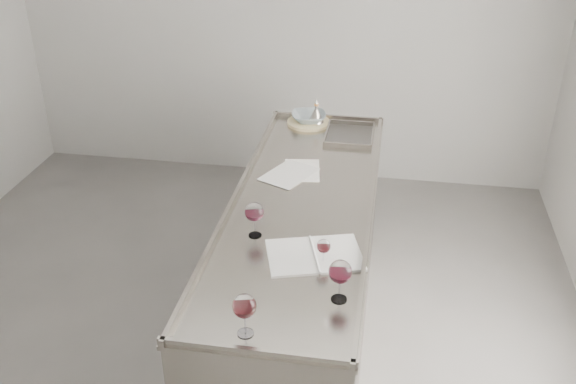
% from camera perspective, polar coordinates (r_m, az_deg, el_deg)
% --- Properties ---
extents(room_shell, '(4.54, 5.04, 2.84)m').
position_cam_1_polar(room_shell, '(3.08, -8.72, 4.67)').
color(room_shell, '#575451').
rests_on(room_shell, ground).
extents(counter, '(0.77, 2.42, 0.97)m').
position_cam_1_polar(counter, '(3.69, 1.22, -7.18)').
color(counter, gray).
rests_on(counter, ground).
extents(wine_glass_left, '(0.09, 0.09, 0.18)m').
position_cam_1_polar(wine_glass_left, '(3.09, -3.01, -1.85)').
color(wine_glass_left, white).
rests_on(wine_glass_left, counter).
extents(wine_glass_middle, '(0.09, 0.09, 0.19)m').
position_cam_1_polar(wine_glass_middle, '(2.50, -3.89, -10.17)').
color(wine_glass_middle, white).
rests_on(wine_glass_middle, counter).
extents(wine_glass_right, '(0.10, 0.10, 0.19)m').
position_cam_1_polar(wine_glass_right, '(2.67, 4.66, -7.17)').
color(wine_glass_right, white).
rests_on(wine_glass_right, counter).
extents(wine_glass_small, '(0.06, 0.06, 0.13)m').
position_cam_1_polar(wine_glass_small, '(2.90, 3.19, -4.91)').
color(wine_glass_small, white).
rests_on(wine_glass_small, counter).
extents(notebook, '(0.50, 0.42, 0.02)m').
position_cam_1_polar(notebook, '(3.00, 2.37, -5.61)').
color(notebook, silver).
rests_on(notebook, counter).
extents(loose_paper_top, '(0.24, 0.32, 0.00)m').
position_cam_1_polar(loose_paper_top, '(3.77, 1.24, 1.96)').
color(loose_paper_top, white).
rests_on(loose_paper_top, counter).
extents(loose_paper_under, '(0.34, 0.39, 0.00)m').
position_cam_1_polar(loose_paper_under, '(3.72, 0.09, 1.62)').
color(loose_paper_under, silver).
rests_on(loose_paper_under, counter).
extents(trivet, '(0.38, 0.38, 0.02)m').
position_cam_1_polar(trivet, '(4.42, 1.84, 6.20)').
color(trivet, beige).
rests_on(trivet, counter).
extents(ceramic_bowl, '(0.27, 0.27, 0.06)m').
position_cam_1_polar(ceramic_bowl, '(4.40, 1.85, 6.66)').
color(ceramic_bowl, gray).
rests_on(ceramic_bowl, trivet).
extents(wine_funnel, '(0.13, 0.13, 0.19)m').
position_cam_1_polar(wine_funnel, '(4.39, 2.52, 6.72)').
color(wine_funnel, '#AAA197').
rests_on(wine_funnel, counter).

